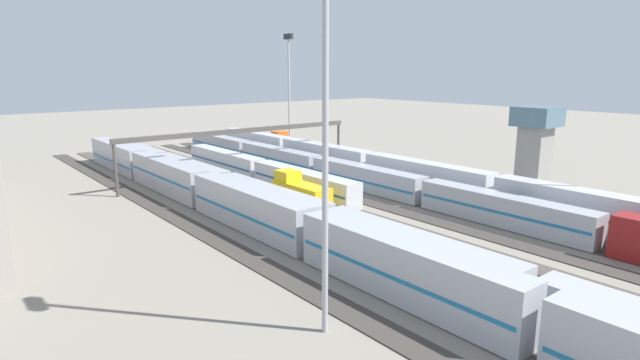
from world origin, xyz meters
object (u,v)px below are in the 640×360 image
train_on_track_0 (286,146)px  signal_gantry (243,134)px  light_mast_0 (289,78)px  train_on_track_6 (269,202)px  light_mast_1 (325,91)px  train_on_track_7 (249,209)px  control_tower (535,142)px  train_on_track_2 (356,176)px  train_on_track_5 (300,195)px  train_on_track_4 (260,171)px  train_on_track_1 (369,167)px

train_on_track_0 → signal_gantry: 25.86m
train_on_track_0 → light_mast_0: (2.86, -2.95, 14.90)m
train_on_track_6 → light_mast_1: size_ratio=4.38×
train_on_track_7 → light_mast_1: 29.74m
light_mast_1 → control_tower: bearing=-75.7°
train_on_track_2 → train_on_track_7: 26.32m
light_mast_0 → signal_gantry: 30.75m
train_on_track_5 → light_mast_0: size_ratio=0.37×
train_on_track_7 → light_mast_1: light_mast_1 is taller
train_on_track_7 → train_on_track_4: bearing=-35.1°
train_on_track_5 → signal_gantry: 24.43m
train_on_track_7 → train_on_track_5: bearing=-71.6°
train_on_track_6 → train_on_track_4: 20.63m
train_on_track_7 → signal_gantry: size_ratio=2.66×
signal_gantry → control_tower: size_ratio=3.39×
train_on_track_0 → train_on_track_2: bearing=163.5°
train_on_track_6 → control_tower: size_ratio=9.03×
train_on_track_5 → train_on_track_0: 46.02m
train_on_track_0 → train_on_track_4: 28.75m
train_on_track_6 → signal_gantry: size_ratio=2.66×
train_on_track_6 → train_on_track_5: size_ratio=11.98×
train_on_track_6 → train_on_track_2: size_ratio=1.04×
train_on_track_5 → light_mast_1: light_mast_1 is taller
train_on_track_1 → train_on_track_4: size_ratio=2.03×
train_on_track_2 → train_on_track_1: 5.45m
train_on_track_1 → control_tower: bearing=-143.7°
train_on_track_2 → train_on_track_7: (-8.21, 25.00, 0.53)m
train_on_track_6 → train_on_track_1: size_ratio=1.25×
control_tower → train_on_track_7: bearing=76.8°
train_on_track_0 → control_tower: 53.92m
train_on_track_1 → train_on_track_7: bearing=109.0°
control_tower → light_mast_1: bearing=104.3°
control_tower → signal_gantry: bearing=39.2°
light_mast_0 → control_tower: light_mast_0 is taller
train_on_track_4 → control_tower: (-31.96, -30.39, 5.74)m
train_on_track_7 → light_mast_0: light_mast_0 is taller
light_mast_1 → control_tower: size_ratio=2.06×
train_on_track_4 → light_mast_0: size_ratio=1.77×
light_mast_0 → train_on_track_5: bearing=146.0°
control_tower → train_on_track_4: bearing=43.6°
train_on_track_5 → train_on_track_1: 21.19m
signal_gantry → control_tower: bearing=-140.8°
train_on_track_4 → light_mast_0: (23.51, -22.95, 15.04)m
train_on_track_2 → train_on_track_7: bearing=108.2°
train_on_track_6 → train_on_track_4: bearing=-29.0°
train_on_track_0 → control_tower: bearing=-168.8°
train_on_track_4 → train_on_track_2: bearing=-142.6°
train_on_track_6 → light_mast_0: bearing=-38.4°
train_on_track_1 → train_on_track_0: (31.66, -5.00, -0.46)m
train_on_track_6 → light_mast_0: 55.13m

